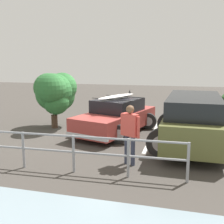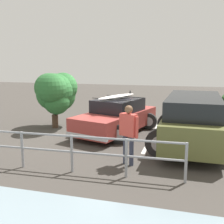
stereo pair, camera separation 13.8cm
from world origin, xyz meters
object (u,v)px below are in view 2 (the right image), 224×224
(bush_near_left, at_px, (56,92))
(person_bystander, at_px, (129,129))
(sedan_car, at_px, (117,117))
(suv_car, at_px, (193,120))

(bush_near_left, bearing_deg, person_bystander, 138.41)
(person_bystander, bearing_deg, bush_near_left, -41.59)
(person_bystander, bearing_deg, sedan_car, -69.92)
(sedan_car, distance_m, suv_car, 3.15)
(sedan_car, relative_size, person_bystander, 2.62)
(sedan_car, relative_size, suv_car, 0.93)
(sedan_car, bearing_deg, suv_car, 158.76)
(sedan_car, bearing_deg, person_bystander, 110.08)
(suv_car, height_order, person_bystander, suv_car)
(sedan_car, bearing_deg, bush_near_left, -3.66)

